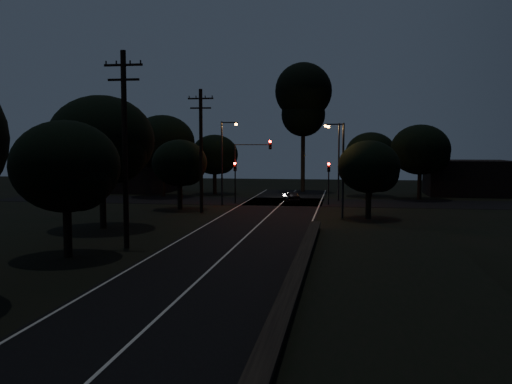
% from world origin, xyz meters
% --- Properties ---
extents(ground, '(160.00, 160.00, 0.00)m').
position_xyz_m(ground, '(0.00, 0.00, 0.00)').
color(ground, black).
extents(road_surface, '(60.00, 70.00, 0.03)m').
position_xyz_m(road_surface, '(0.00, 31.12, 0.01)').
color(road_surface, black).
rests_on(road_surface, ground).
extents(retaining_wall, '(6.93, 26.00, 1.60)m').
position_xyz_m(retaining_wall, '(7.74, 3.00, 0.62)').
color(retaining_wall, black).
rests_on(retaining_wall, ground).
extents(utility_pole_mid, '(2.20, 0.30, 11.00)m').
position_xyz_m(utility_pole_mid, '(-6.00, 15.00, 5.74)').
color(utility_pole_mid, black).
rests_on(utility_pole_mid, ground).
extents(utility_pole_far, '(2.20, 0.30, 10.50)m').
position_xyz_m(utility_pole_far, '(-6.00, 32.00, 5.48)').
color(utility_pole_far, black).
rests_on(utility_pole_far, ground).
extents(tree_left_b, '(5.57, 5.57, 7.08)m').
position_xyz_m(tree_left_b, '(-7.80, 11.89, 4.59)').
color(tree_left_b, black).
rests_on(tree_left_b, ground).
extents(tree_left_c, '(7.29, 7.29, 9.21)m').
position_xyz_m(tree_left_c, '(-10.24, 21.85, 5.96)').
color(tree_left_c, black).
rests_on(tree_left_c, ground).
extents(tree_left_d, '(4.94, 4.94, 6.27)m').
position_xyz_m(tree_left_d, '(-8.33, 33.90, 4.06)').
color(tree_left_d, black).
rests_on(tree_left_d, ground).
extents(tree_far_nw, '(5.50, 5.50, 6.97)m').
position_xyz_m(tree_far_nw, '(-8.81, 49.89, 4.51)').
color(tree_far_nw, black).
rests_on(tree_far_nw, ground).
extents(tree_far_w, '(7.13, 7.13, 9.09)m').
position_xyz_m(tree_far_w, '(-13.75, 45.86, 5.91)').
color(tree_far_w, black).
rests_on(tree_far_w, ground).
extents(tree_far_ne, '(5.69, 5.69, 7.19)m').
position_xyz_m(tree_far_ne, '(9.20, 49.89, 4.65)').
color(tree_far_ne, black).
rests_on(tree_far_ne, ground).
extents(tree_far_e, '(6.25, 6.25, 7.93)m').
position_xyz_m(tree_far_e, '(14.22, 46.87, 5.14)').
color(tree_far_e, black).
rests_on(tree_far_e, ground).
extents(tree_right_a, '(4.84, 4.84, 6.15)m').
position_xyz_m(tree_right_a, '(8.17, 29.90, 3.99)').
color(tree_right_a, black).
rests_on(tree_right_a, ground).
extents(tall_pine, '(6.95, 6.95, 15.78)m').
position_xyz_m(tall_pine, '(1.00, 55.00, 11.38)').
color(tall_pine, black).
rests_on(tall_pine, ground).
extents(building_left, '(10.00, 8.00, 4.40)m').
position_xyz_m(building_left, '(-20.00, 52.00, 2.20)').
color(building_left, black).
rests_on(building_left, ground).
extents(building_right, '(9.00, 7.00, 4.00)m').
position_xyz_m(building_right, '(20.00, 53.00, 2.00)').
color(building_right, black).
rests_on(building_right, ground).
extents(signal_left, '(0.28, 0.35, 4.10)m').
position_xyz_m(signal_left, '(-4.60, 39.99, 2.84)').
color(signal_left, black).
rests_on(signal_left, ground).
extents(signal_right, '(0.28, 0.35, 4.10)m').
position_xyz_m(signal_right, '(4.60, 39.99, 2.84)').
color(signal_right, black).
rests_on(signal_right, ground).
extents(signal_mast, '(3.70, 0.35, 6.25)m').
position_xyz_m(signal_mast, '(-2.91, 39.99, 4.34)').
color(signal_mast, black).
rests_on(signal_mast, ground).
extents(streetlight_a, '(1.66, 0.26, 8.00)m').
position_xyz_m(streetlight_a, '(-5.31, 38.00, 4.64)').
color(streetlight_a, black).
rests_on(streetlight_a, ground).
extents(streetlight_b, '(1.66, 0.26, 8.00)m').
position_xyz_m(streetlight_b, '(5.31, 44.00, 4.64)').
color(streetlight_b, black).
rests_on(streetlight_b, ground).
extents(streetlight_c, '(1.46, 0.26, 7.50)m').
position_xyz_m(streetlight_c, '(5.83, 30.00, 4.35)').
color(streetlight_c, black).
rests_on(streetlight_c, ground).
extents(car, '(2.09, 3.68, 1.18)m').
position_xyz_m(car, '(0.95, 41.49, 0.59)').
color(car, black).
rests_on(car, ground).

